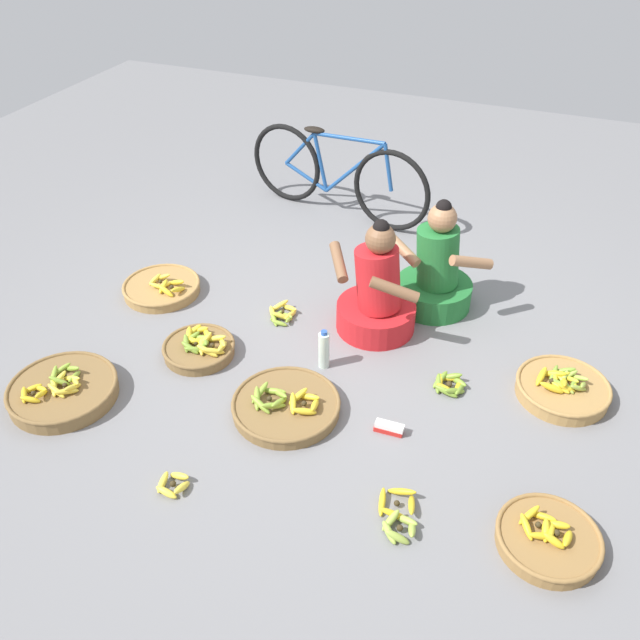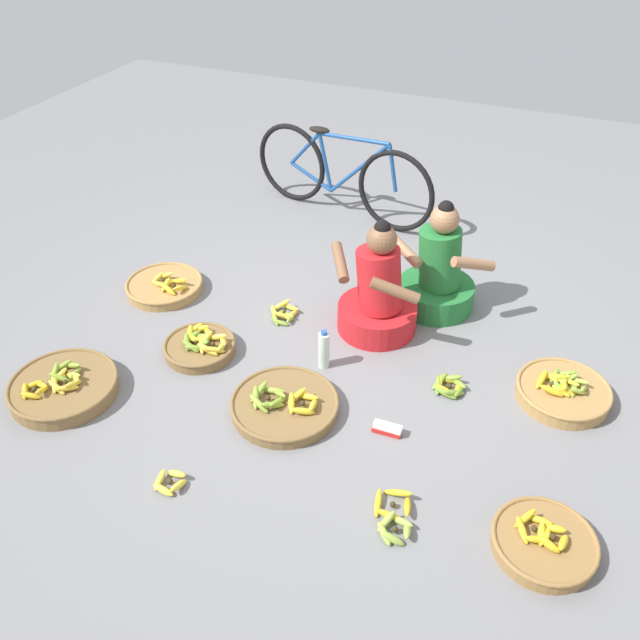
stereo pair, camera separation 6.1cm
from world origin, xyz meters
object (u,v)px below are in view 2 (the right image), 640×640
(loose_bananas_mid_right, at_px, (394,517))
(packet_carton_stack, at_px, (387,429))
(banana_basket_front_center, at_px, (63,387))
(loose_bananas_back_center, at_px, (170,482))
(banana_basket_front_left, at_px, (165,286))
(water_bottle, at_px, (324,350))
(vendor_woman_behind, at_px, (438,275))
(banana_basket_back_left, at_px, (544,542))
(banana_basket_mid_left, at_px, (563,391))
(vendor_woman_front, at_px, (378,296))
(banana_basket_near_bicycle, at_px, (200,346))
(loose_bananas_front_right, at_px, (284,314))
(bicycle_leaning, at_px, (341,175))
(loose_bananas_back_right, at_px, (449,386))
(banana_basket_near_vendor, at_px, (285,405))

(loose_bananas_mid_right, relative_size, packet_carton_stack, 2.01)
(banana_basket_front_center, height_order, loose_bananas_back_center, banana_basket_front_center)
(banana_basket_front_left, bearing_deg, water_bottle, -13.23)
(vendor_woman_behind, distance_m, banana_basket_front_left, 1.93)
(vendor_woman_behind, xyz_separation_m, banana_basket_back_left, (0.97, -1.70, -0.21))
(banana_basket_back_left, height_order, packet_carton_stack, banana_basket_back_left)
(banana_basket_mid_left, bearing_deg, vendor_woman_front, 169.58)
(banana_basket_back_left, bearing_deg, packet_carton_stack, 154.78)
(banana_basket_near_bicycle, relative_size, loose_bananas_front_right, 1.74)
(vendor_woman_behind, xyz_separation_m, bicycle_leaning, (-1.10, 1.03, 0.10))
(water_bottle, bearing_deg, bicycle_leaning, 108.48)
(bicycle_leaning, xyz_separation_m, loose_bananas_back_center, (0.28, -3.09, -0.33))
(banana_basket_back_left, bearing_deg, banana_basket_near_bicycle, 164.08)
(banana_basket_near_bicycle, distance_m, loose_bananas_mid_right, 1.70)
(bicycle_leaning, distance_m, loose_bananas_front_right, 1.60)
(bicycle_leaning, bearing_deg, banana_basket_mid_left, -39.13)
(vendor_woman_front, height_order, vendor_woman_behind, vendor_woman_front)
(bicycle_leaning, bearing_deg, loose_bananas_back_center, -84.80)
(loose_bananas_front_right, xyz_separation_m, loose_bananas_back_right, (1.21, -0.28, 0.00))
(vendor_woman_front, height_order, banana_basket_near_bicycle, vendor_woman_front)
(banana_basket_front_center, relative_size, loose_bananas_back_right, 2.84)
(vendor_woman_behind, bearing_deg, loose_bananas_back_center, -111.76)
(vendor_woman_front, distance_m, vendor_woman_behind, 0.50)
(water_bottle, bearing_deg, banana_basket_mid_left, 10.83)
(banana_basket_near_vendor, height_order, loose_bananas_back_center, banana_basket_near_vendor)
(bicycle_leaning, bearing_deg, banana_basket_back_left, -52.80)
(vendor_woman_behind, relative_size, bicycle_leaning, 0.48)
(packet_carton_stack, bearing_deg, vendor_woman_front, 112.59)
(vendor_woman_front, xyz_separation_m, vendor_woman_behind, (0.29, 0.40, -0.00))
(water_bottle, bearing_deg, loose_bananas_front_right, 140.69)
(bicycle_leaning, xyz_separation_m, banana_basket_near_vendor, (0.59, -2.37, -0.31))
(vendor_woman_behind, relative_size, loose_bananas_back_right, 3.59)
(banana_basket_near_vendor, distance_m, banana_basket_mid_left, 1.62)
(bicycle_leaning, bearing_deg, banana_basket_near_bicycle, -93.45)
(bicycle_leaning, distance_m, packet_carton_stack, 2.62)
(banana_basket_near_bicycle, xyz_separation_m, banana_basket_front_center, (-0.54, -0.64, 0.00))
(banana_basket_front_center, xyz_separation_m, water_bottle, (1.31, 0.83, 0.07))
(water_bottle, bearing_deg, vendor_woman_behind, 62.66)
(water_bottle, bearing_deg, banana_basket_near_bicycle, -166.55)
(bicycle_leaning, distance_m, banana_basket_back_left, 3.44)
(loose_bananas_back_right, relative_size, packet_carton_stack, 1.35)
(loose_bananas_mid_right, distance_m, water_bottle, 1.20)
(bicycle_leaning, relative_size, banana_basket_near_vendor, 2.70)
(packet_carton_stack, bearing_deg, vendor_woman_behind, 93.43)
(loose_bananas_back_center, height_order, loose_bananas_back_right, loose_bananas_back_right)
(banana_basket_near_vendor, xyz_separation_m, loose_bananas_back_right, (0.82, 0.54, -0.02))
(bicycle_leaning, xyz_separation_m, loose_bananas_mid_right, (1.39, -2.86, -0.33))
(banana_basket_near_vendor, relative_size, banana_basket_front_center, 0.99)
(vendor_woman_behind, relative_size, banana_basket_front_center, 1.27)
(loose_bananas_front_right, xyz_separation_m, loose_bananas_mid_right, (1.20, -1.30, 0.00))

